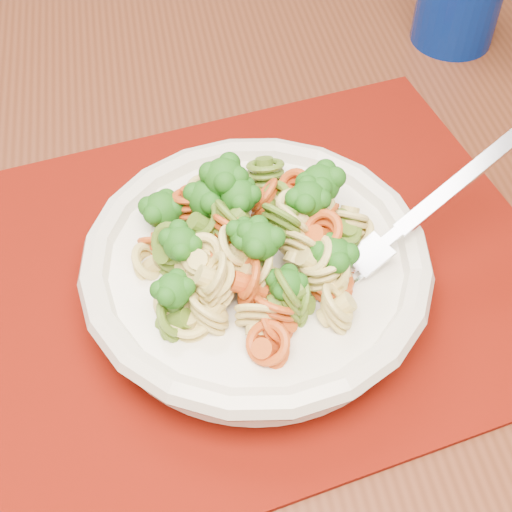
# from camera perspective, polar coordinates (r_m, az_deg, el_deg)

# --- Properties ---
(dining_table) EXTENTS (1.77, 1.42, 0.69)m
(dining_table) POSITION_cam_1_polar(r_m,az_deg,el_deg) (0.65, 3.81, 1.77)
(dining_table) COLOR #512716
(dining_table) RESTS_ON ground
(placemat) EXTENTS (0.53, 0.49, 0.00)m
(placemat) POSITION_cam_1_polar(r_m,az_deg,el_deg) (0.51, -0.73, -1.35)
(placemat) COLOR #5E0904
(placemat) RESTS_ON dining_table
(pasta_bowl) EXTENTS (0.23, 0.23, 0.04)m
(pasta_bowl) POSITION_cam_1_polar(r_m,az_deg,el_deg) (0.48, 0.00, -0.92)
(pasta_bowl) COLOR silver
(pasta_bowl) RESTS_ON placemat
(pasta_broccoli_heap) EXTENTS (0.20, 0.20, 0.06)m
(pasta_broccoli_heap) POSITION_cam_1_polar(r_m,az_deg,el_deg) (0.46, 0.00, 0.47)
(pasta_broccoli_heap) COLOR #CFBE66
(pasta_broccoli_heap) RESTS_ON pasta_bowl
(fork) EXTENTS (0.15, 0.14, 0.08)m
(fork) POSITION_cam_1_polar(r_m,az_deg,el_deg) (0.47, 9.10, 0.10)
(fork) COLOR silver
(fork) RESTS_ON pasta_bowl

